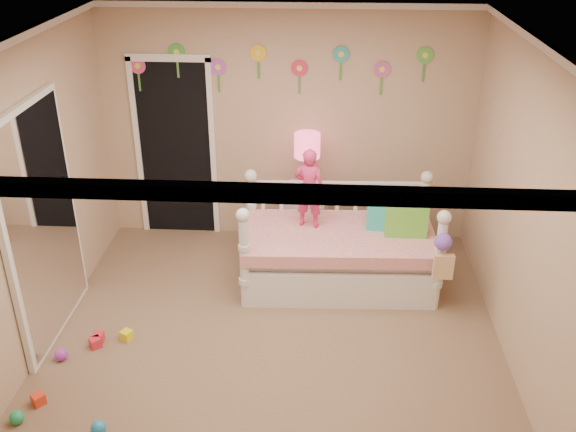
# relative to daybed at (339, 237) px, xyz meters

# --- Properties ---
(floor) EXTENTS (4.00, 4.50, 0.01)m
(floor) POSITION_rel_daybed_xyz_m (-0.57, -1.23, -0.52)
(floor) COLOR #7F684C
(floor) RESTS_ON ground
(ceiling) EXTENTS (4.00, 4.50, 0.01)m
(ceiling) POSITION_rel_daybed_xyz_m (-0.57, -1.23, 2.08)
(ceiling) COLOR white
(ceiling) RESTS_ON floor
(back_wall) EXTENTS (4.00, 0.01, 2.60)m
(back_wall) POSITION_rel_daybed_xyz_m (-0.57, 1.02, 0.78)
(back_wall) COLOR tan
(back_wall) RESTS_ON floor
(left_wall) EXTENTS (0.01, 4.50, 2.60)m
(left_wall) POSITION_rel_daybed_xyz_m (-2.57, -1.23, 0.78)
(left_wall) COLOR tan
(left_wall) RESTS_ON floor
(right_wall) EXTENTS (0.01, 4.50, 2.60)m
(right_wall) POSITION_rel_daybed_xyz_m (1.43, -1.23, 0.78)
(right_wall) COLOR tan
(right_wall) RESTS_ON floor
(crown_molding) EXTENTS (4.00, 4.50, 0.06)m
(crown_molding) POSITION_rel_daybed_xyz_m (-0.57, -1.23, 2.05)
(crown_molding) COLOR white
(crown_molding) RESTS_ON ceiling
(daybed) EXTENTS (1.94, 1.09, 1.04)m
(daybed) POSITION_rel_daybed_xyz_m (0.00, 0.00, 0.00)
(daybed) COLOR white
(daybed) RESTS_ON floor
(pillow_turquoise) EXTENTS (0.45, 0.19, 0.44)m
(pillow_turquoise) POSITION_rel_daybed_xyz_m (0.49, 0.09, 0.28)
(pillow_turquoise) COLOR #239FB3
(pillow_turquoise) RESTS_ON daybed
(pillow_lime) EXTENTS (0.41, 0.15, 0.38)m
(pillow_lime) POSITION_rel_daybed_xyz_m (0.64, -0.03, 0.25)
(pillow_lime) COLOR #6ACF3F
(pillow_lime) RESTS_ON daybed
(child) EXTENTS (0.33, 0.25, 0.82)m
(child) POSITION_rel_daybed_xyz_m (-0.31, 0.11, 0.47)
(child) COLOR #E53472
(child) RESTS_ON daybed
(nightstand) EXTENTS (0.48, 0.39, 0.73)m
(nightstand) POSITION_rel_daybed_xyz_m (-0.35, 0.72, -0.15)
(nightstand) COLOR white
(nightstand) RESTS_ON floor
(table_lamp) EXTENTS (0.27, 0.27, 0.60)m
(table_lamp) POSITION_rel_daybed_xyz_m (-0.35, 0.72, 0.61)
(table_lamp) COLOR #EA1F8F
(table_lamp) RESTS_ON nightstand
(closet_doorway) EXTENTS (0.90, 0.04, 2.07)m
(closet_doorway) POSITION_rel_daybed_xyz_m (-1.82, 1.01, 0.52)
(closet_doorway) COLOR black
(closet_doorway) RESTS_ON back_wall
(flower_decals) EXTENTS (3.40, 0.02, 0.50)m
(flower_decals) POSITION_rel_daybed_xyz_m (-0.66, 1.01, 1.42)
(flower_decals) COLOR #B2668C
(flower_decals) RESTS_ON back_wall
(mirror_closet) EXTENTS (0.07, 1.30, 2.10)m
(mirror_closet) POSITION_rel_daybed_xyz_m (-2.53, -0.93, 0.53)
(mirror_closet) COLOR white
(mirror_closet) RESTS_ON left_wall
(hanging_bag) EXTENTS (0.20, 0.16, 0.36)m
(hanging_bag) POSITION_rel_daybed_xyz_m (0.91, -0.55, 0.11)
(hanging_bag) COLOR beige
(hanging_bag) RESTS_ON daybed
(toy_scatter) EXTENTS (1.10, 1.46, 0.11)m
(toy_scatter) POSITION_rel_daybed_xyz_m (-2.16, -1.71, -0.46)
(toy_scatter) COLOR #996666
(toy_scatter) RESTS_ON floor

